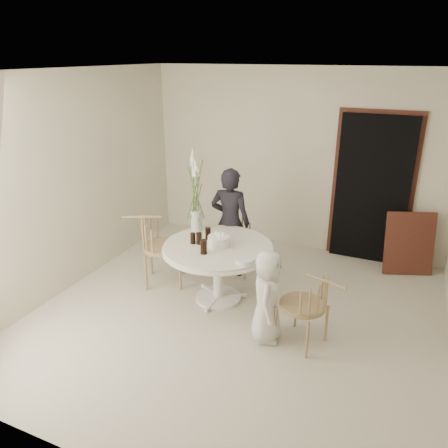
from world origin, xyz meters
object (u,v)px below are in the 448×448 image
at_px(girl, 230,222).
at_px(flower_vase, 196,195).
at_px(birthday_cake, 219,241).
at_px(chair_far, 235,235).
at_px(chair_left, 153,240).
at_px(boy, 267,297).
at_px(chair_right, 313,301).
at_px(table, 218,254).

distance_m(girl, flower_vase, 0.68).
xyz_separation_m(birthday_cake, flower_vase, (-0.46, 0.33, 0.41)).
relative_size(chair_far, girl, 0.55).
distance_m(chair_far, chair_left, 1.13).
xyz_separation_m(boy, birthday_cake, (-0.79, 0.52, 0.28)).
bearing_deg(girl, chair_right, 136.20).
relative_size(table, chair_left, 1.41).
distance_m(chair_far, birthday_cake, 0.88).
xyz_separation_m(chair_left, flower_vase, (0.50, 0.26, 0.59)).
bearing_deg(birthday_cake, chair_far, 98.92).
bearing_deg(flower_vase, chair_right, -24.67).
bearing_deg(flower_vase, boy, -34.04).
bearing_deg(girl, birthday_cake, 98.69).
bearing_deg(table, birthday_cake, -39.14).
xyz_separation_m(table, flower_vase, (-0.45, 0.32, 0.59)).
relative_size(girl, flower_vase, 1.39).
relative_size(chair_far, boy, 0.80).
height_order(chair_right, girl, girl).
height_order(girl, boy, girl).
distance_m(chair_right, chair_left, 2.27).
bearing_deg(girl, flower_vase, 49.23).
height_order(chair_right, flower_vase, flower_vase).
bearing_deg(chair_right, girl, -112.00).
height_order(chair_far, birthday_cake, birthday_cake).
bearing_deg(table, chair_right, -20.34).
bearing_deg(chair_right, boy, -65.07).
relative_size(table, chair_right, 1.60).
distance_m(chair_left, flower_vase, 0.82).
height_order(chair_far, flower_vase, flower_vase).
bearing_deg(chair_left, flower_vase, -86.93).
relative_size(chair_right, flower_vase, 0.77).
distance_m(chair_left, girl, 1.04).
relative_size(chair_left, birthday_cake, 3.73).
height_order(girl, flower_vase, flower_vase).
height_order(chair_far, chair_right, chair_right).
bearing_deg(flower_vase, chair_left, -152.67).
bearing_deg(chair_far, chair_right, -55.68).
xyz_separation_m(chair_far, birthday_cake, (0.13, -0.83, 0.26)).
relative_size(girl, birthday_cake, 5.87).
height_order(chair_far, chair_left, chair_left).
height_order(chair_far, boy, boy).
xyz_separation_m(chair_right, girl, (-1.41, 1.18, 0.21)).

